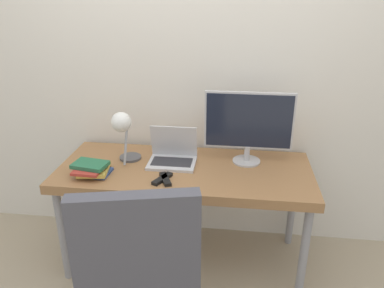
# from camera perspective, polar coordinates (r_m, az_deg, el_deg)

# --- Properties ---
(wall_back) EXTENTS (8.00, 0.05, 2.60)m
(wall_back) POSITION_cam_1_polar(r_m,az_deg,el_deg) (2.58, 0.06, 12.17)
(wall_back) COLOR silver
(wall_back) RESTS_ON ground_plane
(desk) EXTENTS (1.60, 0.67, 0.71)m
(desk) POSITION_cam_1_polar(r_m,az_deg,el_deg) (2.41, -1.13, -4.96)
(desk) COLOR #996B42
(desk) RESTS_ON ground_plane
(laptop) EXTENTS (0.30, 0.23, 0.24)m
(laptop) POSITION_cam_1_polar(r_m,az_deg,el_deg) (2.43, -2.98, -1.78)
(laptop) COLOR silver
(laptop) RESTS_ON desk
(monitor) EXTENTS (0.56, 0.18, 0.47)m
(monitor) POSITION_cam_1_polar(r_m,az_deg,el_deg) (2.39, 8.63, 3.02)
(monitor) COLOR #B7B7BC
(monitor) RESTS_ON desk
(desk_lamp) EXTENTS (0.14, 0.27, 0.37)m
(desk_lamp) POSITION_cam_1_polar(r_m,az_deg,el_deg) (2.34, -10.49, 2.36)
(desk_lamp) COLOR #4C4C51
(desk_lamp) RESTS_ON desk
(office_chair) EXTENTS (0.63, 0.62, 1.06)m
(office_chair) POSITION_cam_1_polar(r_m,az_deg,el_deg) (1.80, -7.86, -18.92)
(office_chair) COLOR black
(office_chair) RESTS_ON ground_plane
(book_stack) EXTENTS (0.23, 0.23, 0.08)m
(book_stack) POSITION_cam_1_polar(r_m,az_deg,el_deg) (2.36, -14.97, -3.63)
(book_stack) COLOR #334C8C
(book_stack) RESTS_ON desk
(tv_remote) EXTENTS (0.10, 0.16, 0.02)m
(tv_remote) POSITION_cam_1_polar(r_m,az_deg,el_deg) (2.23, -4.10, -5.37)
(tv_remote) COLOR black
(tv_remote) RESTS_ON desk
(media_remote) EXTENTS (0.11, 0.16, 0.02)m
(media_remote) POSITION_cam_1_polar(r_m,az_deg,el_deg) (2.24, -4.55, -5.30)
(media_remote) COLOR black
(media_remote) RESTS_ON desk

